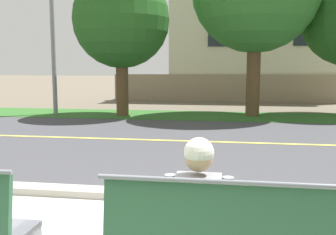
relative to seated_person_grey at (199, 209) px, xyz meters
The scene contains 9 objects.
ground_plane 7.77m from the seated_person_grey, 97.65° to the left, with size 140.00×140.00×0.00m, color #665B4C.
curb_edge 2.35m from the seated_person_grey, 117.05° to the left, with size 44.00×0.30×0.11m, color #ADA89E.
street_asphalt 6.29m from the seated_person_grey, 99.48° to the left, with size 52.00×8.00×0.01m, color #424247.
road_centre_line 6.29m from the seated_person_grey, 99.48° to the left, with size 48.00×0.14×0.01m, color #E0CC4C.
far_verge_grass 11.20m from the seated_person_grey, 95.29° to the left, with size 48.00×2.80×0.02m, color #2D6026.
seated_person_grey is the anchor object (origin of this frame).
shade_tree_far_left 11.63m from the seated_person_grey, 108.18° to the left, with size 3.46×3.46×5.71m.
garden_wall 17.25m from the seated_person_grey, 87.66° to the left, with size 13.00×0.36×1.40m, color gray.
house_across_street 20.71m from the seated_person_grey, 85.02° to the left, with size 10.13×6.91×6.91m.
Camera 1 is at (1.23, -2.53, 1.76)m, focal length 41.18 mm.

